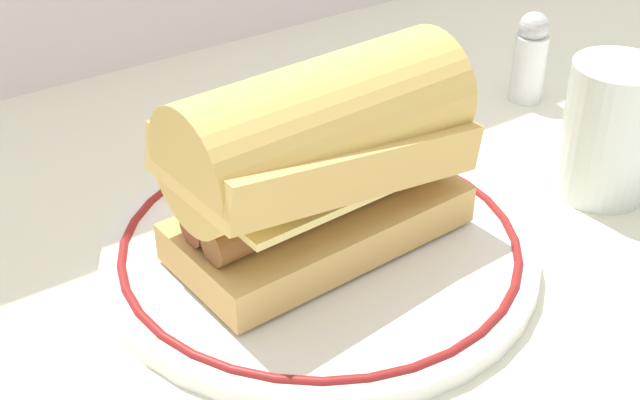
# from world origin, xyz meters

# --- Properties ---
(ground_plane) EXTENTS (1.50, 1.50, 0.00)m
(ground_plane) POSITION_xyz_m (0.00, 0.00, 0.00)
(ground_plane) COLOR white
(plate) EXTENTS (0.28, 0.28, 0.01)m
(plate) POSITION_xyz_m (-0.02, 0.02, 0.01)
(plate) COLOR white
(plate) RESTS_ON ground_plane
(sausage_sandwich) EXTENTS (0.20, 0.10, 0.12)m
(sausage_sandwich) POSITION_xyz_m (-0.02, 0.02, 0.08)
(sausage_sandwich) COLOR #DAB062
(sausage_sandwich) RESTS_ON plate
(drinking_glass) EXTENTS (0.07, 0.07, 0.10)m
(drinking_glass) POSITION_xyz_m (0.19, -0.02, 0.04)
(drinking_glass) COLOR silver
(drinking_glass) RESTS_ON ground_plane
(salt_shaker) EXTENTS (0.03, 0.03, 0.08)m
(salt_shaker) POSITION_xyz_m (0.26, 0.12, 0.04)
(salt_shaker) COLOR white
(salt_shaker) RESTS_ON ground_plane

